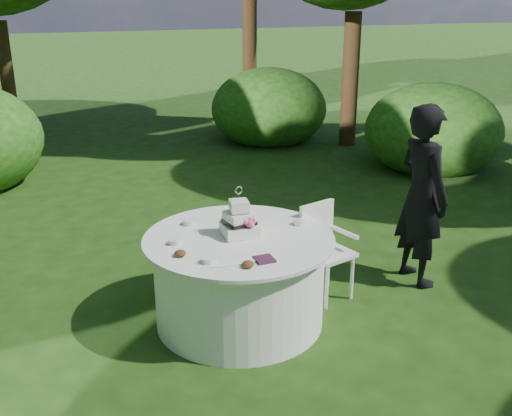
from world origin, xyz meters
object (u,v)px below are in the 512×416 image
Objects in this scene: napkins at (264,259)px; table at (239,279)px; guest at (422,196)px; cake at (240,222)px; chair at (324,243)px.

napkins is 0.09× the size of table.
guest reaches higher than cake.
napkins is at bearing -87.67° from table.
guest is 1.91m from table.
table is 1.79× the size of chair.
table is 0.89m from chair.
table is 3.77× the size of cake.
table is 0.50m from cake.
chair is at bearing 86.71° from guest.
napkins is at bearing -142.52° from chair.
chair is (0.87, 0.16, 0.13)m from table.
table is (-1.85, -0.10, -0.47)m from guest.
cake is 0.47× the size of chair.
cake reaches higher than table.
cake is at bearing 61.60° from table.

